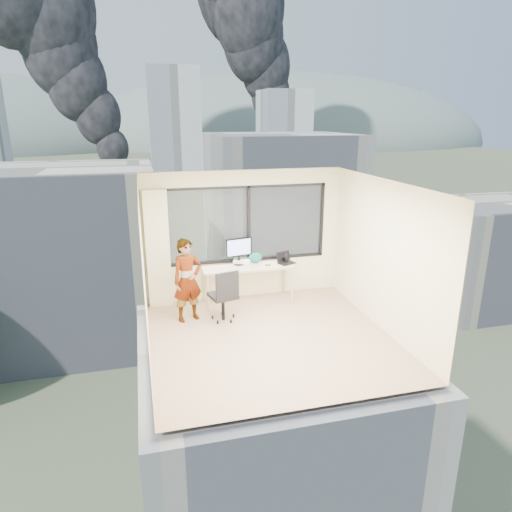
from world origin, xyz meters
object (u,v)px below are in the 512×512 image
object	(u,v)px
person	(187,280)
game_console	(242,261)
monitor	(239,251)
handbag	(255,258)
desk	(248,283)
laptop	(287,258)
chair	(223,294)

from	to	relation	value
person	game_console	distance (m)	1.43
monitor	person	bearing A→B (deg)	-157.45
handbag	desk	bearing A→B (deg)	-136.92
desk	person	bearing A→B (deg)	-154.90
game_console	laptop	bearing A→B (deg)	1.67
desk	game_console	bearing A→B (deg)	107.76
desk	laptop	distance (m)	0.93
chair	handbag	size ratio (longest dim) A/B	3.73
monitor	laptop	size ratio (longest dim) A/B	1.61
chair	game_console	distance (m)	1.17
chair	game_console	world-z (taller)	chair
person	handbag	xyz separation A→B (m)	(1.45, 0.74, 0.09)
laptop	handbag	distance (m)	0.64
desk	handbag	bearing A→B (deg)	38.02
monitor	handbag	world-z (taller)	monitor
laptop	person	bearing A→B (deg)	173.15
chair	handbag	bearing A→B (deg)	33.48
game_console	laptop	xyz separation A→B (m)	(0.87, -0.26, 0.06)
laptop	handbag	size ratio (longest dim) A/B	1.27
desk	chair	bearing A→B (deg)	-130.52
handbag	laptop	bearing A→B (deg)	-13.15
monitor	laptop	bearing A→B (deg)	-22.38
person	game_console	xyz separation A→B (m)	(1.19, 0.80, 0.02)
desk	chair	size ratio (longest dim) A/B	1.78
desk	laptop	size ratio (longest dim) A/B	5.25
person	handbag	world-z (taller)	person
chair	person	bearing A→B (deg)	150.80
desk	person	xyz separation A→B (m)	(-1.26, -0.59, 0.39)
desk	chair	distance (m)	1.01
person	handbag	distance (m)	1.63
chair	laptop	bearing A→B (deg)	12.38
chair	monitor	xyz separation A→B (m)	(0.50, 0.90, 0.52)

